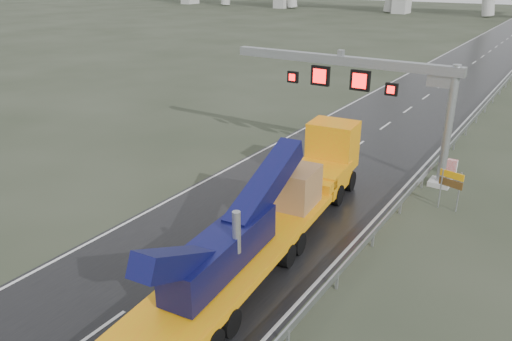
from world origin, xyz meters
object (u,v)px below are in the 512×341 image
Objects in this scene: sign_gantry at (371,83)px; heavy_haul_truck at (281,204)px; striped_barrier at (452,167)px; exit_sign_pair at (451,183)px.

heavy_haul_truck is at bearing -90.15° from sign_gantry.
striped_barrier is at bearing 21.96° from sign_gantry.
heavy_haul_truck is 9.64m from exit_sign_pair.
exit_sign_pair is at bearing -79.85° from striped_barrier.
exit_sign_pair is (5.97, -3.14, -4.04)m from sign_gantry.
heavy_haul_truck reaches higher than striped_barrier.
exit_sign_pair is 5.35m from striped_barrier.
sign_gantry is 7.86m from exit_sign_pair.
heavy_haul_truck is 19.82× the size of striped_barrier.
exit_sign_pair reaches higher than striped_barrier.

